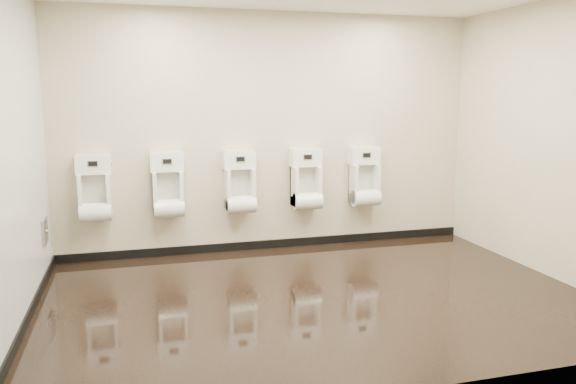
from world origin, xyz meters
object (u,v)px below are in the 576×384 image
urinal_0 (95,193)px  urinal_3 (306,183)px  access_panel (45,232)px  urinal_1 (168,190)px  urinal_2 (240,186)px  urinal_4 (364,181)px

urinal_0 → urinal_3: bearing=0.0°
access_panel → urinal_0: 0.70m
access_panel → urinal_0: urinal_0 is taller
urinal_0 → urinal_1: 0.78m
access_panel → urinal_1: bearing=18.7°
urinal_2 → urinal_4: 1.56m
urinal_0 → urinal_4: bearing=0.0°
urinal_0 → urinal_4: 3.16m
access_panel → urinal_1: (1.25, 0.42, 0.30)m
urinal_1 → urinal_2: (0.82, 0.00, 0.00)m
urinal_0 → urinal_1: bearing=0.0°
urinal_3 → urinal_4: (0.75, 0.00, 0.00)m
urinal_0 → urinal_4: (3.16, 0.00, 0.00)m
urinal_0 → urinal_2: size_ratio=1.00×
urinal_3 → urinal_4: same height
urinal_0 → urinal_1: same height
urinal_1 → urinal_3: 1.63m
urinal_1 → urinal_4: 2.38m
access_panel → urinal_3: (2.88, 0.42, 0.30)m
access_panel → urinal_4: 3.67m
access_panel → urinal_1: size_ratio=0.35×
urinal_0 → urinal_2: 1.60m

